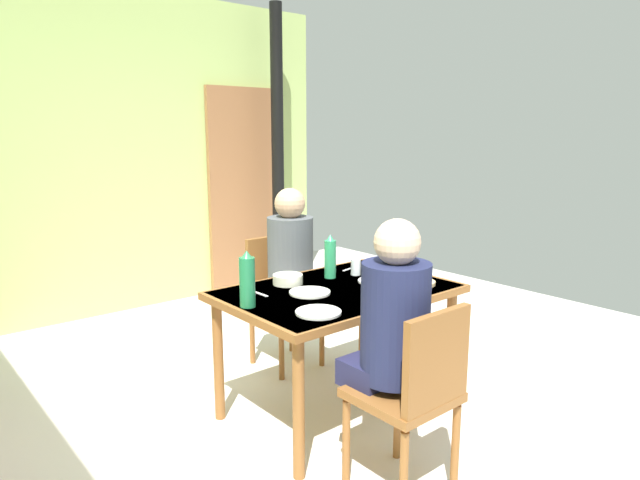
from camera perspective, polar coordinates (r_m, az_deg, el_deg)
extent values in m
plane|color=silver|center=(3.10, -3.29, -19.61)|extent=(7.03, 7.03, 0.00)
cube|color=#AEC970|center=(5.10, -22.20, 8.02)|extent=(4.52, 0.10, 2.76)
cube|color=#96603C|center=(5.68, -7.69, 5.08)|extent=(0.80, 0.05, 2.00)
cylinder|color=black|center=(5.55, -4.34, 8.97)|extent=(0.12, 0.12, 2.76)
cube|color=brown|center=(3.09, 1.80, -5.32)|extent=(1.25, 0.86, 0.04)
cube|color=beige|center=(3.09, 1.80, -4.98)|extent=(1.20, 0.82, 0.00)
cylinder|color=brown|center=(2.64, -2.20, -16.80)|extent=(0.06, 0.06, 0.69)
cylinder|color=brown|center=(3.38, 13.09, -10.71)|extent=(0.06, 0.06, 0.69)
cylinder|color=brown|center=(3.19, -10.32, -11.95)|extent=(0.06, 0.06, 0.69)
cylinder|color=brown|center=(3.82, 4.41, -7.88)|extent=(0.06, 0.06, 0.69)
cube|color=brown|center=(2.55, 8.34, -15.32)|extent=(0.40, 0.40, 0.04)
cube|color=brown|center=(2.36, 11.82, -12.08)|extent=(0.38, 0.04, 0.42)
cylinder|color=brown|center=(2.66, 2.68, -19.98)|extent=(0.04, 0.04, 0.41)
cylinder|color=brown|center=(2.88, 7.91, -17.57)|extent=(0.04, 0.04, 0.41)
cylinder|color=brown|center=(2.47, 8.51, -22.91)|extent=(0.04, 0.04, 0.41)
cylinder|color=brown|center=(2.69, 13.62, -19.93)|extent=(0.04, 0.04, 0.41)
cube|color=brown|center=(3.80, -3.44, -6.26)|extent=(0.40, 0.40, 0.04)
cube|color=brown|center=(3.88, -5.07, -2.68)|extent=(0.38, 0.04, 0.42)
cylinder|color=brown|center=(3.85, 0.19, -9.84)|extent=(0.04, 0.04, 0.41)
cylinder|color=brown|center=(3.66, -3.95, -11.04)|extent=(0.04, 0.04, 0.41)
cylinder|color=brown|center=(4.10, -2.91, -8.54)|extent=(0.04, 0.04, 0.41)
cylinder|color=brown|center=(3.92, -6.93, -9.56)|extent=(0.04, 0.04, 0.41)
cube|color=#212348|center=(2.62, 5.70, -13.03)|extent=(0.30, 0.22, 0.12)
cylinder|color=#1E2347|center=(2.46, 7.67, -8.25)|extent=(0.30, 0.30, 0.52)
sphere|color=beige|center=(2.37, 7.88, -0.22)|extent=(0.20, 0.20, 0.20)
cube|color=#525551|center=(3.66, -1.95, -5.94)|extent=(0.30, 0.22, 0.12)
cylinder|color=#4C5156|center=(3.68, -3.03, -1.67)|extent=(0.30, 0.30, 0.52)
sphere|color=tan|center=(3.62, -3.09, 3.74)|extent=(0.20, 0.20, 0.20)
cylinder|color=#2B975D|center=(3.29, 1.05, -1.96)|extent=(0.07, 0.07, 0.22)
cone|color=#328C62|center=(3.26, 1.05, 0.26)|extent=(0.05, 0.05, 0.03)
cylinder|color=#207748|center=(2.77, -7.42, -4.29)|extent=(0.08, 0.08, 0.25)
cone|color=#2B7548|center=(2.73, -7.49, -1.43)|extent=(0.05, 0.05, 0.03)
cylinder|color=silver|center=(3.18, -3.30, -4.02)|extent=(0.17, 0.17, 0.05)
cylinder|color=white|center=(2.68, -0.17, -7.36)|extent=(0.22, 0.22, 0.01)
cylinder|color=white|center=(3.23, 5.75, -4.18)|extent=(0.21, 0.21, 0.01)
cylinder|color=white|center=(3.00, -1.05, -5.35)|extent=(0.22, 0.22, 0.01)
cylinder|color=silver|center=(3.37, 3.66, -2.78)|extent=(0.06, 0.06, 0.10)
cylinder|color=#DBB77A|center=(3.22, 10.00, -4.30)|extent=(0.19, 0.19, 0.02)
cube|color=silver|center=(3.01, -6.25, -5.43)|extent=(0.02, 0.15, 0.00)
cube|color=silver|center=(3.52, 3.09, -2.93)|extent=(0.15, 0.05, 0.00)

